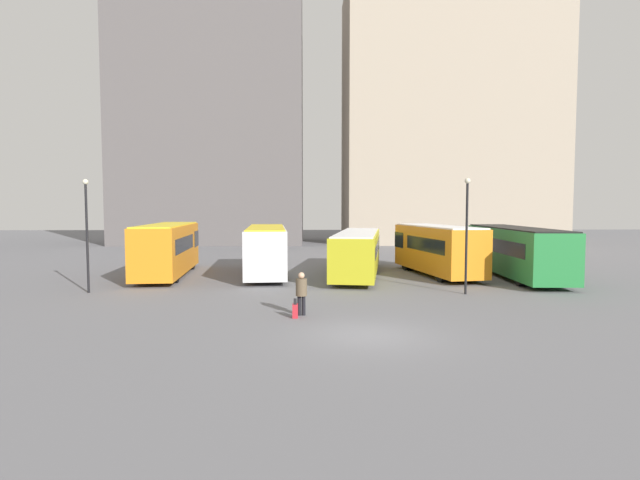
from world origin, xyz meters
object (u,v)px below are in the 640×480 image
bus_1 (266,249)px  lamp_post_1 (467,226)px  bus_4 (515,250)px  suitcase (295,311)px  bus_0 (168,248)px  bus_3 (437,248)px  bus_2 (358,251)px  traveler (301,290)px  lamp_post_0 (87,226)px

bus_1 → lamp_post_1: size_ratio=1.80×
bus_4 → suitcase: (-13.54, -11.38, -1.42)m
bus_0 → bus_1: bus_0 is taller
bus_3 → lamp_post_1: size_ratio=1.63×
bus_3 → suitcase: size_ratio=11.95×
bus_1 → bus_2: bus_1 is taller
suitcase → bus_3: bearing=-36.7°
bus_0 → lamp_post_1: 18.48m
bus_3 → bus_4: bus_3 is taller
traveler → lamp_post_0: bearing=61.9°
suitcase → lamp_post_0: bearing=59.5°
lamp_post_0 → bus_0: bearing=70.6°
suitcase → bus_4: bearing=-50.9°
bus_4 → lamp_post_1: (-5.09, -6.20, 1.71)m
bus_4 → lamp_post_1: size_ratio=2.07×
bus_4 → lamp_post_1: bearing=143.1°
bus_0 → lamp_post_1: lamp_post_1 is taller
suitcase → lamp_post_0: lamp_post_0 is taller
traveler → lamp_post_1: 9.76m
suitcase → lamp_post_0: (-10.70, 6.06, 3.12)m
traveler → suitcase: 0.92m
bus_3 → bus_4: 4.79m
bus_1 → lamp_post_1: bearing=-129.6°
lamp_post_0 → lamp_post_1: size_ratio=0.99×
traveler → suitcase: (-0.24, -0.46, -0.76)m
bus_1 → bus_4: bus_4 is taller
bus_3 → lamp_post_1: (-0.38, -7.12, 1.69)m
bus_3 → lamp_post_1: bearing=167.6°
bus_0 → bus_4: (21.97, -1.14, -0.08)m
lamp_post_0 → lamp_post_1: lamp_post_1 is taller
bus_1 → lamp_post_0: bearing=124.4°
bus_2 → lamp_post_0: bearing=124.0°
bus_4 → lamp_post_0: 24.87m
bus_3 → bus_4: size_ratio=0.79×
bus_0 → lamp_post_0: size_ratio=1.79×
bus_0 → bus_3: bearing=-95.2°
bus_4 → suitcase: size_ratio=15.11×
bus_0 → bus_1: 6.26m
bus_2 → bus_4: size_ratio=1.05×
bus_0 → bus_1: size_ratio=0.99×
bus_3 → bus_2: bearing=76.1°
bus_1 → lamp_post_0: (-8.53, -6.75, 1.71)m
bus_2 → lamp_post_1: size_ratio=2.18×
lamp_post_0 → suitcase: bearing=-29.5°
bus_2 → lamp_post_0: lamp_post_0 is taller
bus_4 → bus_1: bearing=87.3°
bus_0 → suitcase: bus_0 is taller
bus_2 → suitcase: 13.30m
bus_0 → bus_1: bearing=-91.8°
bus_0 → lamp_post_0: bearing=156.1°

